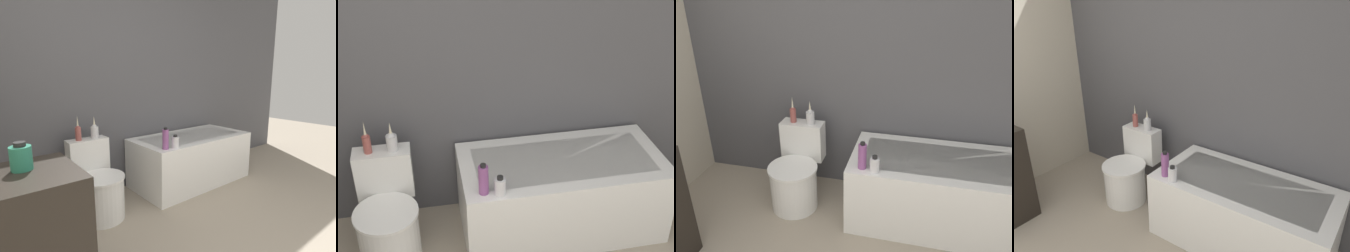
{
  "view_description": "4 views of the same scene",
  "coord_description": "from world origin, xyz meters",
  "views": [
    {
      "loc": [
        -1.29,
        -0.44,
        1.31
      ],
      "look_at": [
        0.27,
        1.51,
        0.81
      ],
      "focal_mm": 28.0,
      "sensor_mm": 36.0,
      "label": 1
    },
    {
      "loc": [
        -0.07,
        -0.77,
        2.41
      ],
      "look_at": [
        0.41,
        1.63,
        0.97
      ],
      "focal_mm": 50.0,
      "sensor_mm": 36.0,
      "label": 2
    },
    {
      "loc": [
        0.6,
        -0.54,
        1.9
      ],
      "look_at": [
        0.06,
        1.69,
        0.82
      ],
      "focal_mm": 35.0,
      "sensor_mm": 36.0,
      "label": 3
    },
    {
      "loc": [
        1.68,
        -0.3,
        2.0
      ],
      "look_at": [
        0.36,
        1.59,
        1.02
      ],
      "focal_mm": 35.0,
      "sensor_mm": 36.0,
      "label": 4
    }
  ],
  "objects": [
    {
      "name": "toilet",
      "position": [
        -0.38,
        1.73,
        0.28
      ],
      "size": [
        0.42,
        0.58,
        0.7
      ],
      "color": "white",
      "rests_on": "ground"
    },
    {
      "name": "vase_silver",
      "position": [
        -0.3,
        1.94,
        0.77
      ],
      "size": [
        0.07,
        0.07,
        0.21
      ],
      "color": "silver",
      "rests_on": "toilet"
    },
    {
      "name": "wall_back_tiled",
      "position": [
        0.0,
        2.17,
        1.3
      ],
      "size": [
        6.4,
        0.06,
        2.6
      ],
      "color": "#4C4C51",
      "rests_on": "ground_plane"
    },
    {
      "name": "shampoo_bottle_tall",
      "position": [
        0.25,
        1.51,
        0.68
      ],
      "size": [
        0.06,
        0.06,
        0.22
      ],
      "color": "#8C4C8C",
      "rests_on": "bathtub"
    },
    {
      "name": "shampoo_bottle_short",
      "position": [
        0.34,
        1.48,
        0.64
      ],
      "size": [
        0.07,
        0.07,
        0.14
      ],
      "color": "silver",
      "rests_on": "bathtub"
    },
    {
      "name": "bathtub",
      "position": [
        0.84,
        1.77,
        0.29
      ],
      "size": [
        1.42,
        0.7,
        0.58
      ],
      "color": "white",
      "rests_on": "ground"
    },
    {
      "name": "vase_gold",
      "position": [
        -0.46,
        1.94,
        0.77
      ],
      "size": [
        0.05,
        0.05,
        0.24
      ],
      "color": "#994C47",
      "rests_on": "toilet"
    }
  ]
}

